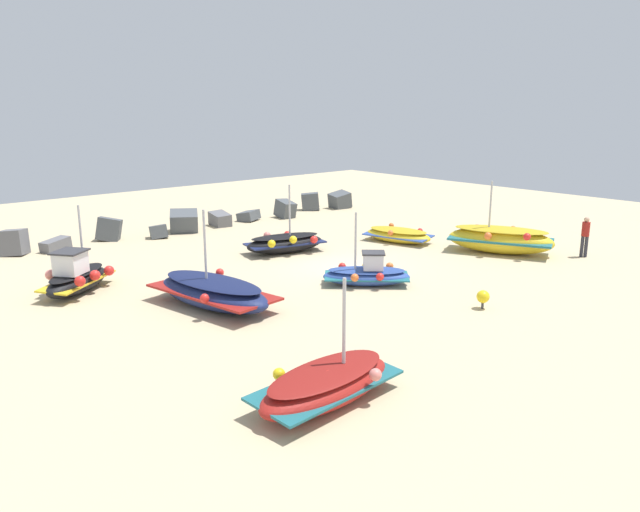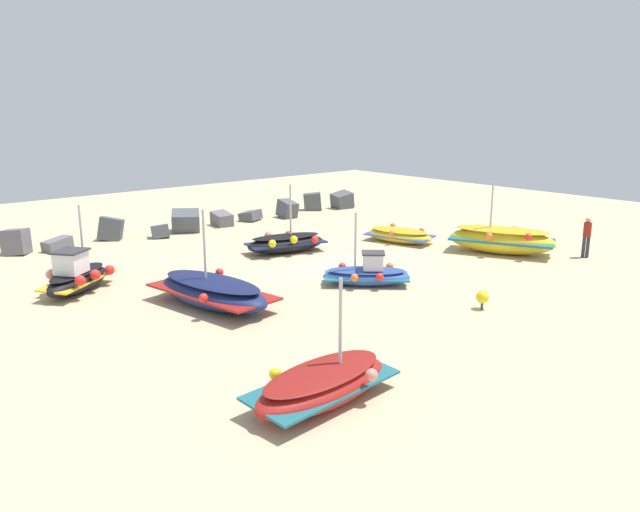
% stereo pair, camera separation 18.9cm
% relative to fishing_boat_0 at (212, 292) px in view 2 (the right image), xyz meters
% --- Properties ---
extents(ground_plane, '(51.76, 51.76, 0.00)m').
position_rel_fishing_boat_0_xyz_m(ground_plane, '(6.48, 0.83, -0.49)').
color(ground_plane, '#C6B289').
extents(fishing_boat_0, '(2.57, 4.84, 3.12)m').
position_rel_fishing_boat_0_xyz_m(fishing_boat_0, '(0.00, 0.00, 0.00)').
color(fishing_boat_0, navy).
rests_on(fishing_boat_0, ground_plane).
extents(fishing_boat_1, '(3.79, 1.82, 2.74)m').
position_rel_fishing_boat_0_xyz_m(fishing_boat_1, '(-1.67, -7.23, -0.07)').
color(fishing_boat_1, maroon).
rests_on(fishing_boat_1, ground_plane).
extents(fishing_boat_2, '(2.10, 3.48, 0.74)m').
position_rel_fishing_boat_0_xyz_m(fishing_boat_2, '(11.55, 2.37, -0.15)').
color(fishing_boat_2, gold).
rests_on(fishing_boat_2, ground_plane).
extents(fishing_boat_3, '(3.05, 2.98, 2.65)m').
position_rel_fishing_boat_0_xyz_m(fishing_boat_3, '(5.44, -1.55, -0.10)').
color(fishing_boat_3, '#2D4C9E').
rests_on(fishing_boat_3, ground_plane).
extents(fishing_boat_4, '(3.41, 4.76, 3.12)m').
position_rel_fishing_boat_0_xyz_m(fishing_boat_4, '(13.20, -2.01, 0.13)').
color(fishing_boat_4, gold).
rests_on(fishing_boat_4, ground_plane).
extents(fishing_boat_5, '(3.75, 2.27, 2.95)m').
position_rel_fishing_boat_0_xyz_m(fishing_boat_5, '(6.30, 4.24, -0.05)').
color(fishing_boat_5, black).
rests_on(fishing_boat_5, ground_plane).
extents(fishing_boat_6, '(3.21, 2.78, 2.97)m').
position_rel_fishing_boat_0_xyz_m(fishing_boat_6, '(-2.67, 4.39, 0.05)').
color(fishing_boat_6, black).
rests_on(fishing_boat_6, ground_plane).
extents(person_walking, '(0.32, 0.32, 1.72)m').
position_rel_fishing_boat_0_xyz_m(person_walking, '(15.22, -4.75, 0.51)').
color(person_walking, '#2D2D38').
rests_on(person_walking, ground_plane).
extents(breakwater_rocks, '(20.07, 2.39, 1.32)m').
position_rel_fishing_boat_0_xyz_m(breakwater_rocks, '(7.17, 11.29, -0.04)').
color(breakwater_rocks, slate).
rests_on(breakwater_rocks, ground_plane).
extents(mooring_buoy_0, '(0.41, 0.41, 0.60)m').
position_rel_fishing_boat_0_xyz_m(mooring_buoy_0, '(6.25, -5.84, -0.10)').
color(mooring_buoy_0, '#3F3F42').
rests_on(mooring_buoy_0, ground_plane).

